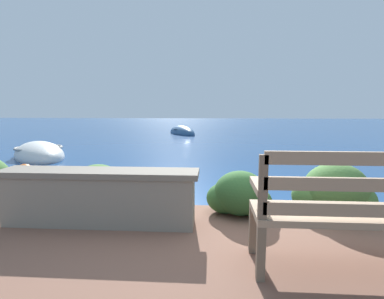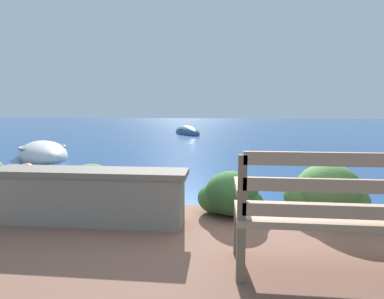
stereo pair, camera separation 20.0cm
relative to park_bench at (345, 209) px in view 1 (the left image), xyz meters
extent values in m
plane|color=navy|center=(-0.80, 1.47, -0.70)|extent=(80.00, 80.00, 0.00)
cube|color=brown|center=(-0.62, 0.26, -0.28)|extent=(0.06, 0.06, 0.40)
cube|color=brown|center=(-0.62, -0.16, -0.28)|extent=(0.06, 0.06, 0.40)
cube|color=gray|center=(0.00, 0.05, -0.06)|extent=(1.30, 0.48, 0.05)
cube|color=gray|center=(0.00, -0.16, 0.05)|extent=(1.24, 0.04, 0.09)
cube|color=gray|center=(0.00, -0.16, 0.22)|extent=(1.24, 0.04, 0.09)
cube|color=gray|center=(0.00, -0.16, 0.40)|extent=(1.24, 0.04, 0.09)
cube|color=brown|center=(-0.62, -0.16, 0.19)|extent=(0.06, 0.04, 0.45)
cube|color=gray|center=(-0.62, 0.05, 0.15)|extent=(0.07, 0.43, 0.05)
cube|color=gray|center=(-2.14, 0.79, -0.22)|extent=(1.97, 0.35, 0.52)
cube|color=#6C655B|center=(-2.14, 0.79, 0.06)|extent=(2.07, 0.39, 0.06)
ellipsoid|color=#426B33|center=(-2.31, 1.21, -0.21)|extent=(0.65, 0.58, 0.55)
ellipsoid|color=#426B33|center=(-2.49, 1.26, -0.29)|extent=(0.49, 0.44, 0.39)
ellipsoid|color=#426B33|center=(-2.15, 1.18, -0.30)|extent=(0.45, 0.41, 0.36)
ellipsoid|color=#2D5628|center=(-0.64, 1.17, -0.23)|extent=(0.60, 0.54, 0.51)
ellipsoid|color=#2D5628|center=(-0.81, 1.21, -0.30)|extent=(0.45, 0.40, 0.36)
ellipsoid|color=#2D5628|center=(-0.50, 1.14, -0.32)|extent=(0.42, 0.38, 0.33)
ellipsoid|color=#426B33|center=(0.42, 1.19, -0.18)|extent=(0.71, 0.64, 0.61)
ellipsoid|color=#426B33|center=(0.22, 1.25, -0.27)|extent=(0.53, 0.48, 0.43)
ellipsoid|color=#426B33|center=(0.59, 1.16, -0.29)|extent=(0.50, 0.45, 0.39)
ellipsoid|color=silver|center=(-6.01, 6.15, -0.64)|extent=(2.62, 2.83, 0.82)
torus|color=gray|center=(-6.01, 6.15, -0.42)|extent=(1.81, 1.81, 0.07)
cube|color=#846647|center=(-6.25, 6.46, -0.45)|extent=(0.88, 0.73, 0.04)
cube|color=#846647|center=(-5.81, 5.90, -0.45)|extent=(0.88, 0.73, 0.04)
ellipsoid|color=#2D517A|center=(-2.65, 14.47, -0.64)|extent=(2.15, 3.02, 0.81)
torus|color=#2D4157|center=(-2.65, 14.47, -0.42)|extent=(1.30, 1.30, 0.07)
cube|color=#846647|center=(-2.46, 14.08, -0.45)|extent=(0.73, 0.45, 0.04)
cube|color=#846647|center=(-2.82, 14.80, -0.45)|extent=(0.73, 0.45, 0.04)
sphere|color=orange|center=(-4.95, 3.84, -0.64)|extent=(0.38, 0.38, 0.38)
torus|color=navy|center=(-4.95, 3.84, -0.64)|extent=(0.41, 0.41, 0.05)
camera|label=1|loc=(-0.97, -2.16, 0.72)|focal=28.00mm
camera|label=2|loc=(-0.77, -2.14, 0.72)|focal=28.00mm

